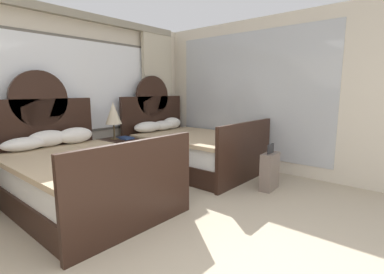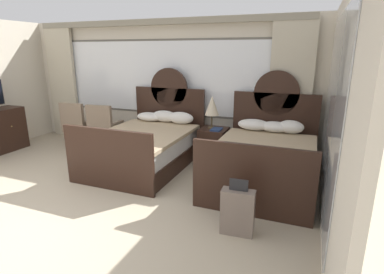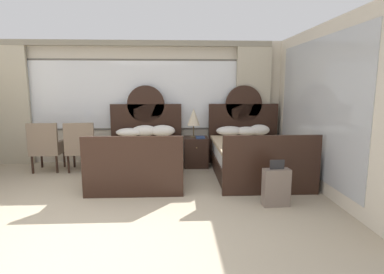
{
  "view_description": "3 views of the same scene",
  "coord_description": "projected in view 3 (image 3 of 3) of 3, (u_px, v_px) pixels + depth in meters",
  "views": [
    {
      "loc": [
        -1.42,
        -0.72,
        1.45
      ],
      "look_at": [
        1.7,
        1.94,
        0.76
      ],
      "focal_mm": 26.35,
      "sensor_mm": 36.0,
      "label": 1
    },
    {
      "loc": [
        3.02,
        -2.11,
        2.05
      ],
      "look_at": [
        1.27,
        2.33,
        0.71
      ],
      "focal_mm": 28.55,
      "sensor_mm": 36.0,
      "label": 2
    },
    {
      "loc": [
        0.95,
        -3.16,
        1.7
      ],
      "look_at": [
        1.19,
        2.06,
        0.84
      ],
      "focal_mm": 28.71,
      "sensor_mm": 36.0,
      "label": 3
    }
  ],
  "objects": [
    {
      "name": "wall_right_mirror",
      "position": [
        325.0,
        109.0,
        4.88
      ],
      "size": [
        0.08,
        4.39,
        2.7
      ],
      "color": "beige",
      "rests_on": "ground_plane"
    },
    {
      "name": "ground_plane",
      "position": [
        92.0,
        244.0,
        3.35
      ],
      "size": [
        24.0,
        24.0,
        0.0
      ],
      "primitive_type": "plane",
      "color": "tan"
    },
    {
      "name": "suitcase_on_floor",
      "position": [
        276.0,
        187.0,
        4.4
      ],
      "size": [
        0.39,
        0.19,
        0.68
      ],
      "color": "#75665B",
      "rests_on": "ground_plane"
    },
    {
      "name": "bed_near_mirror",
      "position": [
        253.0,
        155.0,
        5.95
      ],
      "size": [
        1.55,
        2.21,
        1.73
      ],
      "color": "black",
      "rests_on": "ground_plane"
    },
    {
      "name": "armchair_by_window_centre",
      "position": [
        46.0,
        146.0,
        6.16
      ],
      "size": [
        0.59,
        0.59,
        1.0
      ],
      "color": "#84705B",
      "rests_on": "ground_plane"
    },
    {
      "name": "armchair_by_window_left",
      "position": [
        81.0,
        145.0,
        6.19
      ],
      "size": [
        0.61,
        0.61,
        1.0
      ],
      "color": "#84705B",
      "rests_on": "ground_plane"
    },
    {
      "name": "book_on_nightstand",
      "position": [
        200.0,
        137.0,
        6.44
      ],
      "size": [
        0.18,
        0.26,
        0.03
      ],
      "color": "navy",
      "rests_on": "nightstand_between_beds"
    },
    {
      "name": "bed_near_window",
      "position": [
        142.0,
        157.0,
        5.84
      ],
      "size": [
        1.55,
        2.21,
        1.73
      ],
      "color": "black",
      "rests_on": "ground_plane"
    },
    {
      "name": "nightstand_between_beds",
      "position": [
        196.0,
        152.0,
        6.59
      ],
      "size": [
        0.5,
        0.53,
        0.63
      ],
      "color": "black",
      "rests_on": "ground_plane"
    },
    {
      "name": "wall_back_window",
      "position": [
        135.0,
        100.0,
        6.85
      ],
      "size": [
        6.53,
        0.22,
        2.7
      ],
      "color": "beige",
      "rests_on": "ground_plane"
    },
    {
      "name": "table_lamp_on_nightstand",
      "position": [
        194.0,
        117.0,
        6.49
      ],
      "size": [
        0.27,
        0.27,
        0.62
      ],
      "color": "brown",
      "rests_on": "nightstand_between_beds"
    }
  ]
}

